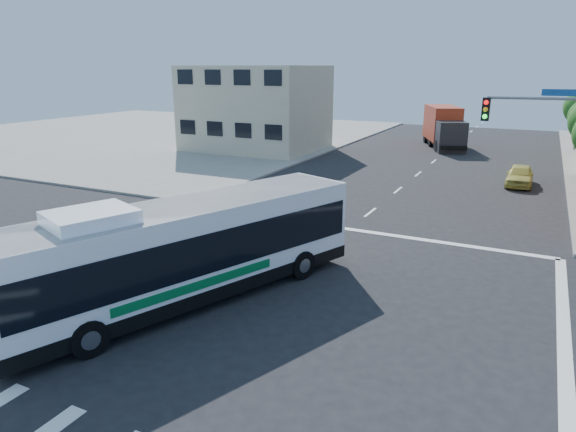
% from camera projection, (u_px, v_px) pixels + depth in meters
% --- Properties ---
extents(ground, '(120.00, 120.00, 0.00)m').
position_uv_depth(ground, '(256.00, 304.00, 17.68)').
color(ground, black).
rests_on(ground, ground).
extents(sidewalk_nw, '(50.00, 50.00, 0.15)m').
position_uv_depth(sidewalk_nw, '(149.00, 133.00, 62.67)').
color(sidewalk_nw, gray).
rests_on(sidewalk_nw, ground).
extents(building_west, '(12.06, 10.06, 8.00)m').
position_uv_depth(building_west, '(256.00, 108.00, 49.60)').
color(building_west, beige).
rests_on(building_west, ground).
extents(signal_mast_ne, '(7.91, 1.13, 8.07)m').
position_uv_depth(signal_mast_ne, '(566.00, 138.00, 21.56)').
color(signal_mast_ne, gray).
rests_on(signal_mast_ne, ground).
extents(transit_bus, '(7.30, 13.09, 3.84)m').
position_uv_depth(transit_bus, '(189.00, 249.00, 17.57)').
color(transit_bus, black).
rests_on(transit_bus, ground).
extents(box_truck, '(5.74, 9.27, 4.03)m').
position_uv_depth(box_truck, '(444.00, 128.00, 51.76)').
color(box_truck, black).
rests_on(box_truck, ground).
extents(parked_car, '(1.70, 4.19, 1.43)m').
position_uv_depth(parked_car, '(520.00, 175.00, 35.21)').
color(parked_car, '#CFC553').
rests_on(parked_car, ground).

